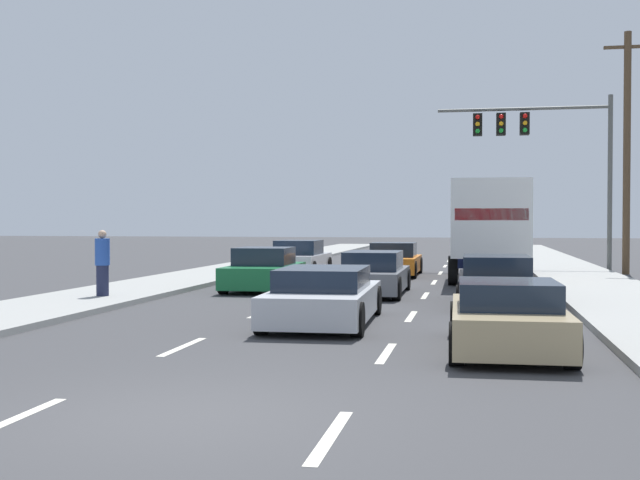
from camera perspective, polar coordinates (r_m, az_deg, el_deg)
The scene contains 15 objects.
ground_plane at distance 33.34m, azimuth 5.66°, elevation -2.26°, with size 140.00×140.00×0.00m, color #3D3D3F.
sidewalk_right at distance 28.45m, azimuth 18.51°, elevation -2.80°, with size 3.12×80.00×0.14m, color #9E9E99.
sidewalk_left at distance 29.88m, azimuth -8.39°, elevation -2.55°, with size 3.12×80.00×0.14m, color #9E9E99.
lane_markings at distance 30.37m, azimuth 5.13°, elevation -2.60°, with size 3.54×57.00×0.01m.
car_white at distance 31.04m, azimuth -1.48°, elevation -1.39°, with size 1.90×4.24×1.36m.
car_green at distance 24.40m, azimuth -3.99°, elevation -2.21°, with size 2.00×4.08×1.30m.
car_orange at distance 31.03m, azimuth 5.27°, elevation -1.47°, with size 1.97×4.14×1.27m.
car_gray at distance 22.94m, azimuth 3.84°, elevation -2.46°, with size 1.83×4.41×1.24m.
car_silver at distance 16.38m, azimuth 0.29°, elevation -4.07°, with size 2.12×4.73×1.15m.
box_truck at distance 28.59m, azimuth 11.81°, elevation 1.08°, with size 2.71×8.12×3.40m.
car_black at distance 20.34m, azimuth 12.36°, elevation -2.96°, with size 1.93×4.62×1.25m.
car_tan at distance 13.32m, azimuth 13.15°, elevation -5.42°, with size 1.92×4.15×1.15m.
traffic_signal_mast at distance 36.23m, azimuth 14.78°, elevation 7.06°, with size 7.39×0.69×7.48m.
utility_pole_mid at distance 33.87m, azimuth 20.95°, elevation 6.00°, with size 1.80×0.28×9.51m.
pedestrian_near_corner at distance 21.72m, azimuth -15.18°, elevation -1.59°, with size 0.38×0.38×1.72m.
Camera 1 is at (3.08, -8.13, 2.10)m, focal length 45.09 mm.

